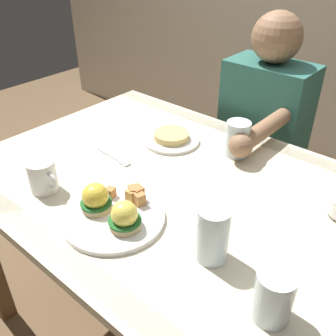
{
  "coord_description": "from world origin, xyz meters",
  "views": [
    {
      "loc": [
        0.63,
        -0.72,
        1.39
      ],
      "look_at": [
        0.01,
        0.0,
        0.78
      ],
      "focal_mm": 40.26,
      "sensor_mm": 36.0,
      "label": 1
    }
  ],
  "objects": [
    {
      "name": "side_plate",
      "position": [
        -0.13,
        0.19,
        0.75
      ],
      "size": [
        0.2,
        0.2,
        0.04
      ],
      "color": "white",
      "rests_on": "dining_table"
    },
    {
      "name": "ground_plane",
      "position": [
        0.0,
        0.0,
        0.0
      ],
      "size": [
        6.0,
        6.0,
        0.0
      ],
      "primitive_type": "plane",
      "color": "brown"
    },
    {
      "name": "water_glass_far",
      "position": [
        0.09,
        0.26,
        0.79
      ],
      "size": [
        0.08,
        0.08,
        0.12
      ],
      "color": "silver",
      "rests_on": "dining_table"
    },
    {
      "name": "diner_person",
      "position": [
        0.0,
        0.6,
        0.65
      ],
      "size": [
        0.34,
        0.54,
        1.14
      ],
      "color": "#33333D",
      "rests_on": "ground_plane"
    },
    {
      "name": "water_glass_extra",
      "position": [
        0.48,
        -0.23,
        0.79
      ],
      "size": [
        0.08,
        0.08,
        0.11
      ],
      "color": "silver",
      "rests_on": "dining_table"
    },
    {
      "name": "fork",
      "position": [
        -0.2,
        -0.02,
        0.74
      ],
      "size": [
        0.16,
        0.03,
        0.0
      ],
      "color": "silver",
      "rests_on": "dining_table"
    },
    {
      "name": "dining_table",
      "position": [
        0.0,
        0.0,
        0.63
      ],
      "size": [
        1.2,
        0.9,
        0.74
      ],
      "color": "beige",
      "rests_on": "ground_plane"
    },
    {
      "name": "eggs_benedict_plate",
      "position": [
        0.03,
        -0.24,
        0.77
      ],
      "size": [
        0.27,
        0.27,
        0.09
      ],
      "color": "white",
      "rests_on": "dining_table"
    },
    {
      "name": "coffee_mug",
      "position": [
        -0.22,
        -0.28,
        0.79
      ],
      "size": [
        0.11,
        0.08,
        0.09
      ],
      "color": "white",
      "rests_on": "dining_table"
    },
    {
      "name": "water_glass_near",
      "position": [
        0.3,
        -0.18,
        0.8
      ],
      "size": [
        0.07,
        0.07,
        0.14
      ],
      "color": "silver",
      "rests_on": "dining_table"
    }
  ]
}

